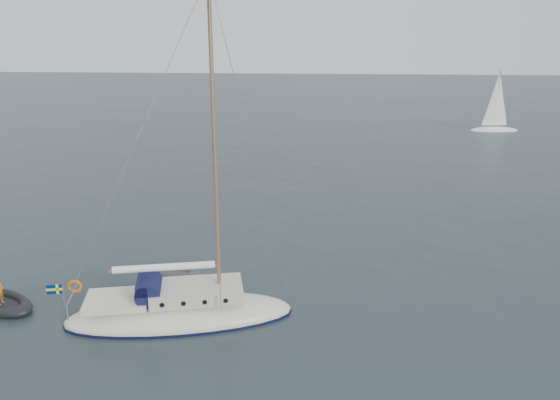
{
  "coord_description": "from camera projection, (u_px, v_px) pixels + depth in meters",
  "views": [
    {
      "loc": [
        2.62,
        -24.18,
        12.22
      ],
      "look_at": [
        0.53,
        0.0,
        4.76
      ],
      "focal_mm": 35.0,
      "sensor_mm": 36.0,
      "label": 1
    }
  ],
  "objects": [
    {
      "name": "ground",
      "position": [
        269.0,
        292.0,
        26.83
      ],
      "size": [
        300.0,
        300.0,
        0.0
      ],
      "primitive_type": "plane",
      "color": "black",
      "rests_on": "ground"
    },
    {
      "name": "sailboat",
      "position": [
        179.0,
        296.0,
        23.98
      ],
      "size": [
        10.52,
        3.15,
        14.99
      ],
      "rotation": [
        0.0,
        0.0,
        0.23
      ],
      "color": "silver",
      "rests_on": "ground"
    },
    {
      "name": "dinghy",
      "position": [
        175.0,
        273.0,
        28.55
      ],
      "size": [
        2.78,
        1.25,
        0.4
      ],
      "rotation": [
        0.0,
        0.0,
        -0.09
      ],
      "color": "#49494E",
      "rests_on": "ground"
    },
    {
      "name": "distant_yacht_c",
      "position": [
        497.0,
        104.0,
        69.81
      ],
      "size": [
        6.21,
        3.31,
        8.23
      ],
      "rotation": [
        0.0,
        0.0,
        0.11
      ],
      "color": "white",
      "rests_on": "ground"
    }
  ]
}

